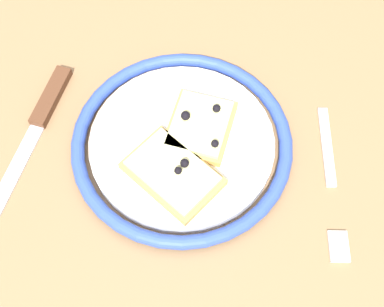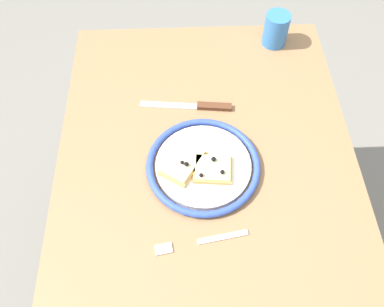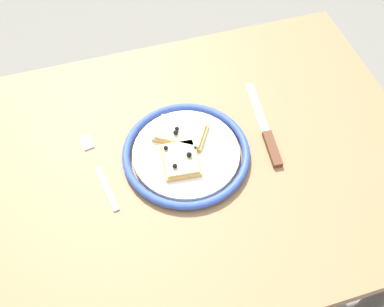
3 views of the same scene
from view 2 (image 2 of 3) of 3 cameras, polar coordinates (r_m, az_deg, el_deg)
ground_plane at (r=1.61m, az=1.43°, el=-16.76°), size 6.00×6.00×0.00m
dining_table at (r=1.01m, az=2.21°, el=-6.61°), size 1.07×0.72×0.75m
plate at (r=0.93m, az=1.63°, el=-1.71°), size 0.27×0.27×0.02m
pizza_slice_near at (r=0.91m, az=3.02°, el=-2.23°), size 0.08×0.10×0.03m
pizza_slice_far at (r=0.92m, az=-1.32°, el=-1.32°), size 0.13×0.12×0.03m
knife at (r=1.04m, az=1.42°, el=6.87°), size 0.04×0.24×0.01m
fork at (r=0.85m, az=1.31°, el=-12.61°), size 0.05×0.20×0.00m
cup at (r=1.20m, az=12.06°, el=17.16°), size 0.07×0.07×0.10m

